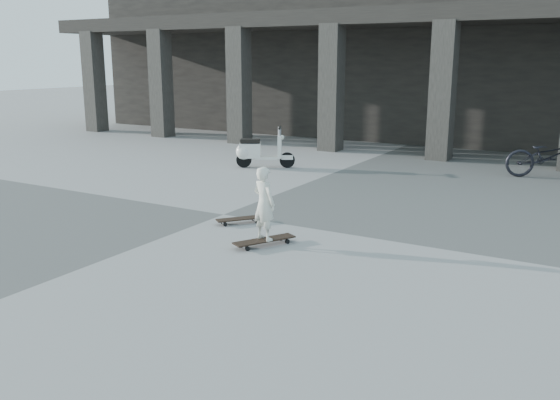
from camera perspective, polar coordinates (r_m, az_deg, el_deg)
The scene contains 7 objects.
ground at distance 11.46m, azimuth -5.46°, elevation -1.41°, with size 90.00×90.00×0.00m, color #51514F.
colonnade at distance 23.65m, azimuth 14.71°, elevation 13.27°, with size 28.00×8.82×6.00m.
longboard at distance 9.52m, azimuth -1.52°, elevation -3.93°, with size 0.71×1.04×0.10m.
skateboard_spare at distance 10.80m, azimuth -3.92°, elevation -1.87°, with size 0.70×0.80×0.10m.
child at distance 9.36m, azimuth -1.54°, elevation -0.33°, with size 0.43×0.28×1.18m, color silver.
scooter at distance 16.32m, azimuth -2.40°, elevation 4.70°, with size 1.48×0.94×1.13m.
bicycle at distance 16.38m, azimuth 24.43°, elevation 3.88°, with size 0.72×2.07×1.09m, color black.
Camera 1 is at (6.50, -8.98, 2.92)m, focal length 38.00 mm.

